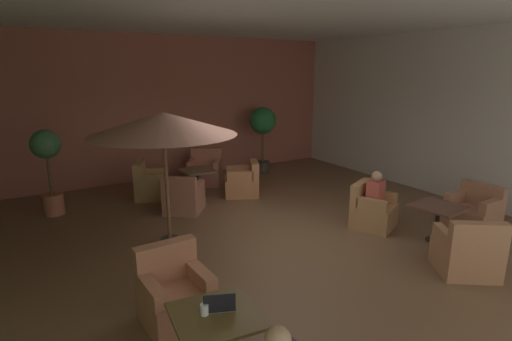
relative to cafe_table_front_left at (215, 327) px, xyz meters
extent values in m
cube|color=brown|center=(2.23, 2.51, -0.53)|extent=(9.84, 10.05, 0.02)
cube|color=#A65B48|center=(2.23, 7.49, 1.40)|extent=(9.84, 0.08, 3.84)
cube|color=silver|center=(7.11, 2.51, 1.40)|extent=(0.08, 10.05, 3.84)
cube|color=silver|center=(2.23, 2.51, 3.35)|extent=(9.84, 10.05, 0.06)
cube|color=brown|center=(0.00, 0.00, 0.12)|extent=(0.87, 0.87, 0.03)
cube|color=#B46E4D|center=(-0.06, 0.96, -0.29)|extent=(0.79, 0.80, 0.44)
cube|color=#B46E4D|center=(-0.07, 1.25, 0.16)|extent=(0.76, 0.21, 0.47)
cube|color=#B46E4D|center=(0.24, 0.93, 0.02)|extent=(0.19, 0.60, 0.18)
cube|color=#B46E4D|center=(-0.35, 0.90, 0.02)|extent=(0.19, 0.60, 0.18)
cylinder|color=black|center=(4.65, 0.89, -0.50)|extent=(0.32, 0.32, 0.02)
cylinder|color=black|center=(4.65, 0.89, -0.21)|extent=(0.07, 0.07, 0.62)
cube|color=brown|center=(4.65, 0.89, 0.12)|extent=(0.83, 0.83, 0.03)
cube|color=#AD764F|center=(4.03, -0.03, -0.30)|extent=(1.06, 1.06, 0.42)
cube|color=#AD764F|center=(3.86, -0.27, 0.14)|extent=(0.73, 0.57, 0.47)
cube|color=#AD764F|center=(3.78, 0.19, 0.02)|extent=(0.43, 0.56, 0.23)
cube|color=#AD764F|center=(4.31, -0.17, 0.02)|extent=(0.43, 0.56, 0.23)
cube|color=#A96F51|center=(5.76, 0.94, -0.31)|extent=(0.78, 0.84, 0.41)
cube|color=#A96F51|center=(6.06, 0.95, 0.10)|extent=(0.20, 0.82, 0.42)
cube|color=#A96F51|center=(5.74, 0.60, 0.01)|extent=(0.59, 0.17, 0.23)
cube|color=#A96F51|center=(5.71, 1.27, 0.01)|extent=(0.59, 0.17, 0.23)
cube|color=#AE794D|center=(4.18, 1.90, -0.29)|extent=(0.97, 0.96, 0.45)
cube|color=#AE794D|center=(4.07, 2.16, 0.14)|extent=(0.73, 0.45, 0.41)
cube|color=#AE794D|center=(4.48, 1.99, 0.03)|extent=(0.35, 0.56, 0.20)
cube|color=#AE794D|center=(3.92, 1.74, 0.03)|extent=(0.35, 0.56, 0.20)
cylinder|color=black|center=(2.02, 5.40, -0.50)|extent=(0.41, 0.41, 0.02)
cylinder|color=black|center=(2.02, 5.40, -0.21)|extent=(0.07, 0.07, 0.62)
cube|color=brown|center=(2.02, 5.40, 0.12)|extent=(0.78, 0.78, 0.03)
cube|color=#B76850|center=(2.59, 6.27, -0.30)|extent=(1.10, 1.08, 0.44)
cube|color=#B76850|center=(2.75, 6.51, 0.16)|extent=(0.78, 0.59, 0.48)
cube|color=#B76850|center=(2.85, 6.05, 0.03)|extent=(0.44, 0.57, 0.21)
cube|color=#B76850|center=(2.29, 6.42, 0.03)|extent=(0.44, 0.57, 0.21)
cube|color=#A67947|center=(1.07, 5.83, -0.31)|extent=(0.99, 1.00, 0.40)
cube|color=#A67947|center=(0.81, 5.95, 0.12)|extent=(0.47, 0.76, 0.47)
cube|color=#A67947|center=(1.24, 6.10, 0.00)|extent=(0.58, 0.36, 0.23)
cube|color=#A67947|center=(0.98, 5.53, 0.00)|extent=(0.58, 0.36, 0.23)
cube|color=#AF6D54|center=(1.38, 4.58, -0.31)|extent=(1.05, 1.06, 0.40)
cube|color=#AF6D54|center=(1.20, 4.34, 0.10)|extent=(0.67, 0.58, 0.43)
cube|color=#AF6D54|center=(1.17, 4.79, 0.00)|extent=(0.47, 0.56, 0.22)
cube|color=#AF6D54|center=(1.64, 4.43, 0.00)|extent=(0.47, 0.56, 0.22)
cube|color=#B37146|center=(2.97, 4.95, -0.30)|extent=(1.01, 0.98, 0.43)
cube|color=#B37146|center=(3.24, 4.82, 0.12)|extent=(0.46, 0.72, 0.40)
cube|color=#B37146|center=(2.80, 4.70, 0.03)|extent=(0.60, 0.37, 0.23)
cube|color=#B37146|center=(3.05, 5.24, 0.03)|extent=(0.60, 0.37, 0.23)
cylinder|color=#2D2D2D|center=(0.59, 3.20, -0.48)|extent=(0.32, 0.32, 0.08)
cylinder|color=brown|center=(0.59, 3.20, 0.59)|extent=(0.06, 0.06, 2.22)
cone|color=#9B6553|center=(0.59, 3.20, 1.57)|extent=(2.40, 2.40, 0.37)
cylinder|color=#3D342B|center=(4.56, 6.60, -0.36)|extent=(0.41, 0.41, 0.32)
cylinder|color=brown|center=(4.56, 6.60, 0.24)|extent=(0.06, 0.06, 0.88)
sphere|color=#256933|center=(4.56, 6.60, 1.01)|extent=(0.77, 0.77, 0.77)
cylinder|color=#AC5E45|center=(-1.04, 5.78, -0.30)|extent=(0.41, 0.41, 0.44)
cylinder|color=brown|center=(-1.04, 5.78, 0.32)|extent=(0.06, 0.06, 0.80)
sphere|color=#3A683F|center=(-1.04, 5.78, 0.97)|extent=(0.58, 0.58, 0.58)
sphere|color=#A47D56|center=(0.08, -0.96, 0.46)|extent=(0.21, 0.21, 0.21)
cube|color=#B3493D|center=(4.18, 1.90, 0.17)|extent=(0.46, 0.39, 0.47)
sphere|color=#A87E5B|center=(4.18, 1.90, 0.49)|extent=(0.20, 0.20, 0.20)
cylinder|color=white|center=(-0.09, 0.05, 0.19)|extent=(0.08, 0.08, 0.11)
cube|color=#9EA0A5|center=(0.09, 0.10, 0.14)|extent=(0.37, 0.32, 0.01)
cube|color=black|center=(0.05, 0.00, 0.24)|extent=(0.29, 0.12, 0.19)
camera|label=1|loc=(-1.34, -3.05, 2.39)|focal=27.64mm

